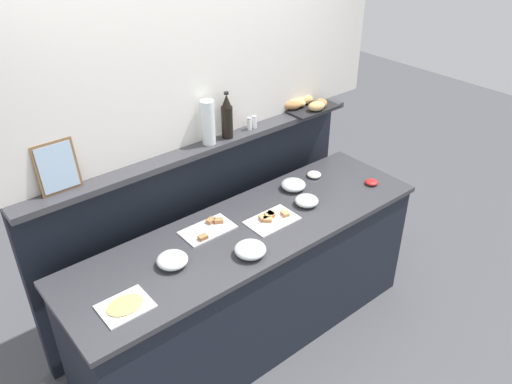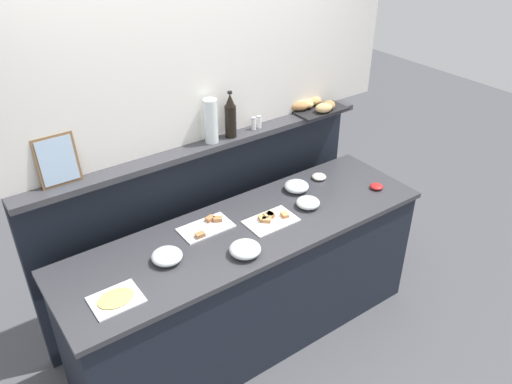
{
  "view_description": "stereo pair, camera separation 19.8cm",
  "coord_description": "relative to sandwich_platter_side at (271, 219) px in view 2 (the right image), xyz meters",
  "views": [
    {
      "loc": [
        -1.65,
        -2.07,
        2.83
      ],
      "look_at": [
        0.14,
        0.1,
        1.1
      ],
      "focal_mm": 36.3,
      "sensor_mm": 36.0,
      "label": 1
    },
    {
      "loc": [
        -1.5,
        -2.19,
        2.83
      ],
      "look_at": [
        0.14,
        0.1,
        1.1
      ],
      "focal_mm": 36.3,
      "sensor_mm": 36.0,
      "label": 2
    }
  ],
  "objects": [
    {
      "name": "sandwich_platter_front",
      "position": [
        -0.38,
        0.17,
        -0.0
      ],
      "size": [
        0.33,
        0.19,
        0.04
      ],
      "color": "silver",
      "rests_on": "buffet_counter"
    },
    {
      "name": "upper_wall_panel",
      "position": [
        -0.17,
        0.58,
        1.03
      ],
      "size": [
        3.09,
        0.08,
        1.26
      ],
      "primitive_type": "cube",
      "color": "white",
      "rests_on": "back_ledge_unit"
    },
    {
      "name": "sandwich_platter_side",
      "position": [
        0.0,
        0.0,
        0.0
      ],
      "size": [
        0.33,
        0.21,
        0.04
      ],
      "color": "white",
      "rests_on": "buffet_counter"
    },
    {
      "name": "wine_bottle_dark",
      "position": [
        0.02,
        0.48,
        0.54
      ],
      "size": [
        0.08,
        0.08,
        0.32
      ],
      "color": "black",
      "rests_on": "back_ledge_unit"
    },
    {
      "name": "ground_plane",
      "position": [
        -0.17,
        0.62,
        -0.94
      ],
      "size": [
        12.0,
        12.0,
        0.0
      ],
      "primitive_type": "plane",
      "color": "#4C4C51"
    },
    {
      "name": "bread_basket",
      "position": [
        0.75,
        0.51,
        0.44
      ],
      "size": [
        0.43,
        0.31,
        0.08
      ],
      "color": "black",
      "rests_on": "back_ledge_unit"
    },
    {
      "name": "water_carafe",
      "position": [
        -0.13,
        0.48,
        0.54
      ],
      "size": [
        0.09,
        0.09,
        0.29
      ],
      "primitive_type": "cylinder",
      "color": "silver",
      "rests_on": "back_ledge_unit"
    },
    {
      "name": "framed_picture",
      "position": [
        -1.09,
        0.52,
        0.54
      ],
      "size": [
        0.23,
        0.06,
        0.29
      ],
      "color": "brown",
      "rests_on": "back_ledge_unit"
    },
    {
      "name": "glass_bowl_extra",
      "position": [
        -0.73,
        0.02,
        0.02
      ],
      "size": [
        0.18,
        0.18,
        0.07
      ],
      "color": "silver",
      "rests_on": "buffet_counter"
    },
    {
      "name": "cold_cuts_platter",
      "position": [
        -1.09,
        -0.11,
        -0.0
      ],
      "size": [
        0.26,
        0.21,
        0.02
      ],
      "color": "white",
      "rests_on": "buffet_counter"
    },
    {
      "name": "glass_bowl_medium",
      "position": [
        0.37,
        0.2,
        0.02
      ],
      "size": [
        0.17,
        0.17,
        0.07
      ],
      "color": "silver",
      "rests_on": "buffet_counter"
    },
    {
      "name": "back_ledge_unit",
      "position": [
        -0.17,
        0.56,
        -0.24
      ],
      "size": [
        2.49,
        0.22,
        1.34
      ],
      "color": "black",
      "rests_on": "ground_plane"
    },
    {
      "name": "salt_shaker",
      "position": [
        0.21,
        0.48,
        0.44
      ],
      "size": [
        0.03,
        0.03,
        0.09
      ],
      "color": "white",
      "rests_on": "back_ledge_unit"
    },
    {
      "name": "condiment_bowl_red",
      "position": [
        0.61,
        0.23,
        0.01
      ],
      "size": [
        0.1,
        0.1,
        0.04
      ],
      "primitive_type": "ellipsoid",
      "color": "silver",
      "rests_on": "buffet_counter"
    },
    {
      "name": "pepper_shaker",
      "position": [
        0.25,
        0.48,
        0.44
      ],
      "size": [
        0.03,
        0.03,
        0.09
      ],
      "color": "white",
      "rests_on": "back_ledge_unit"
    },
    {
      "name": "glass_bowl_small",
      "position": [
        -0.33,
        -0.19,
        0.02
      ],
      "size": [
        0.19,
        0.19,
        0.08
      ],
      "color": "silver",
      "rests_on": "buffet_counter"
    },
    {
      "name": "buffet_counter",
      "position": [
        -0.17,
        0.02,
        -0.48
      ],
      "size": [
        2.45,
        0.72,
        0.93
      ],
      "color": "black",
      "rests_on": "ground_plane"
    },
    {
      "name": "glass_bowl_large",
      "position": [
        0.3,
        -0.01,
        0.02
      ],
      "size": [
        0.16,
        0.16,
        0.06
      ],
      "color": "silver",
      "rests_on": "buffet_counter"
    },
    {
      "name": "condiment_bowl_dark",
      "position": [
        0.85,
        -0.11,
        0.01
      ],
      "size": [
        0.09,
        0.09,
        0.03
      ],
      "primitive_type": "ellipsoid",
      "color": "red",
      "rests_on": "buffet_counter"
    }
  ]
}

